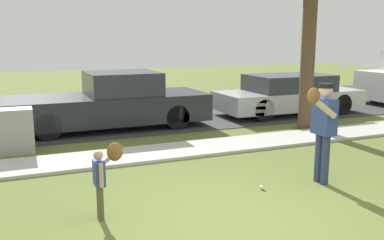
% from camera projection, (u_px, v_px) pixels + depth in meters
% --- Properties ---
extents(ground_plane, '(48.00, 48.00, 0.00)m').
position_uv_depth(ground_plane, '(156.00, 155.00, 8.91)').
color(ground_plane, olive).
extents(sidewalk_strip, '(36.00, 1.20, 0.06)m').
position_uv_depth(sidewalk_strip, '(155.00, 153.00, 9.00)').
color(sidewalk_strip, beige).
rests_on(sidewalk_strip, ground).
extents(road_surface, '(36.00, 6.80, 0.02)m').
position_uv_depth(road_surface, '(105.00, 115.00, 13.52)').
color(road_surface, '#38383A').
rests_on(road_surface, ground).
extents(person_adult, '(0.67, 0.62, 1.67)m').
position_uv_depth(person_adult, '(323.00, 122.00, 7.03)').
color(person_adult, navy).
rests_on(person_adult, ground).
extents(person_child, '(0.43, 0.39, 1.00)m').
position_uv_depth(person_child, '(104.00, 171.00, 5.75)').
color(person_child, brown).
rests_on(person_child, ground).
extents(baseball, '(0.07, 0.07, 0.07)m').
position_uv_depth(baseball, '(262.00, 187.00, 6.92)').
color(baseball, white).
rests_on(baseball, ground).
extents(utility_cabinet, '(0.86, 0.51, 0.95)m').
position_uv_depth(utility_cabinet, '(12.00, 131.00, 9.00)').
color(utility_cabinet, gray).
rests_on(utility_cabinet, ground).
extents(parked_pickup_dark, '(5.20, 1.95, 1.48)m').
position_uv_depth(parked_pickup_dark, '(111.00, 103.00, 11.46)').
color(parked_pickup_dark, '#23282D').
rests_on(parked_pickup_dark, road_surface).
extents(parked_sedan_silver, '(4.60, 1.80, 1.23)m').
position_uv_depth(parked_sedan_silver, '(289.00, 95.00, 13.57)').
color(parked_sedan_silver, silver).
rests_on(parked_sedan_silver, road_surface).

